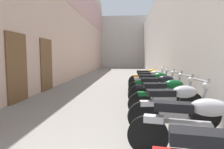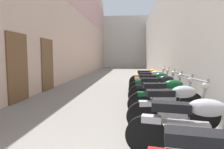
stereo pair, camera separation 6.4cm
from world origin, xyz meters
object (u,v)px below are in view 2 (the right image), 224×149
(motorcycle_fourth, at_px, (166,96))
(motorcycle_seventh, at_px, (152,80))
(motorcycle_second, at_px, (193,127))
(motorcycle_sixth, at_px, (155,84))
(motorcycle_fifth, at_px, (160,89))
(motorcycle_eighth, at_px, (150,78))
(motorcycle_third, at_px, (175,106))

(motorcycle_fourth, distance_m, motorcycle_seventh, 3.10)
(motorcycle_second, distance_m, motorcycle_sixth, 4.09)
(motorcycle_fifth, distance_m, motorcycle_seventh, 2.03)
(motorcycle_fourth, distance_m, motorcycle_fifth, 1.07)
(motorcycle_second, relative_size, motorcycle_seventh, 0.99)
(motorcycle_eighth, bearing_deg, motorcycle_sixth, -90.00)
(motorcycle_second, relative_size, motorcycle_fifth, 0.99)
(motorcycle_third, relative_size, motorcycle_sixth, 1.00)
(motorcycle_third, relative_size, motorcycle_eighth, 1.00)
(motorcycle_eighth, bearing_deg, motorcycle_second, -90.00)
(motorcycle_fourth, height_order, motorcycle_eighth, same)
(motorcycle_seventh, xyz_separation_m, motorcycle_eighth, (0.00, 1.00, 0.00))
(motorcycle_sixth, bearing_deg, motorcycle_second, -90.00)
(motorcycle_fourth, relative_size, motorcycle_eighth, 1.00)
(motorcycle_third, bearing_deg, motorcycle_fourth, 90.00)
(motorcycle_second, distance_m, motorcycle_eighth, 6.16)
(motorcycle_eighth, bearing_deg, motorcycle_fourth, -90.00)
(motorcycle_fifth, relative_size, motorcycle_sixth, 1.00)
(motorcycle_seventh, height_order, motorcycle_eighth, same)
(motorcycle_third, distance_m, motorcycle_fifth, 2.02)
(motorcycle_fifth, distance_m, motorcycle_sixth, 0.97)
(motorcycle_second, xyz_separation_m, motorcycle_sixth, (0.00, 4.09, 0.00))
(motorcycle_fifth, bearing_deg, motorcycle_second, -90.00)
(motorcycle_fourth, height_order, motorcycle_sixth, same)
(motorcycle_second, xyz_separation_m, motorcycle_seventh, (0.00, 5.15, 0.00))
(motorcycle_second, height_order, motorcycle_third, same)
(motorcycle_second, bearing_deg, motorcycle_fifth, 90.00)
(motorcycle_second, height_order, motorcycle_sixth, same)
(motorcycle_fifth, relative_size, motorcycle_eighth, 1.00)
(motorcycle_third, height_order, motorcycle_eighth, same)
(motorcycle_fourth, bearing_deg, motorcycle_second, -90.00)
(motorcycle_second, xyz_separation_m, motorcycle_fifth, (0.00, 3.13, 0.00))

